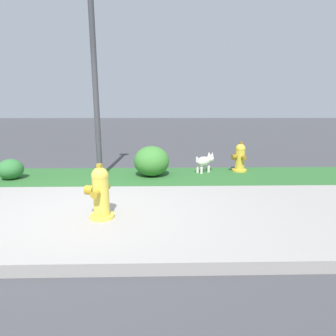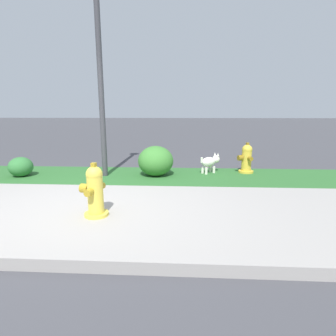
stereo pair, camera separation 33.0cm
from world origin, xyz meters
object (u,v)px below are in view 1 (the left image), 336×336
at_px(fire_hydrant_near_corner, 100,193).
at_px(fire_hydrant_far_end, 240,158).
at_px(shrub_bush_near_lamp, 11,169).
at_px(street_lamp, 92,29).
at_px(shrub_bush_mid_verge, 152,161).
at_px(small_white_dog, 205,161).

height_order(fire_hydrant_near_corner, fire_hydrant_far_end, fire_hydrant_near_corner).
bearing_deg(shrub_bush_near_lamp, fire_hydrant_far_end, 7.14).
xyz_separation_m(street_lamp, shrub_bush_mid_verge, (1.07, 0.07, -2.52)).
bearing_deg(fire_hydrant_near_corner, small_white_dog, -21.00).
distance_m(shrub_bush_mid_verge, shrub_bush_near_lamp, 2.82).
bearing_deg(street_lamp, shrub_bush_mid_verge, 3.98).
distance_m(fire_hydrant_far_end, shrub_bush_near_lamp, 4.82).
xyz_separation_m(fire_hydrant_near_corner, shrub_bush_near_lamp, (-2.26, 2.04, -0.13)).
height_order(small_white_dog, shrub_bush_mid_verge, shrub_bush_mid_verge).
xyz_separation_m(fire_hydrant_near_corner, small_white_dog, (1.72, 2.57, -0.09)).
distance_m(small_white_dog, shrub_bush_near_lamp, 4.02).
height_order(fire_hydrant_far_end, shrub_bush_mid_verge, fire_hydrant_far_end).
bearing_deg(shrub_bush_near_lamp, small_white_dog, 7.58).
bearing_deg(fire_hydrant_near_corner, shrub_bush_mid_verge, -0.85).
bearing_deg(small_white_dog, shrub_bush_mid_verge, 156.49).
bearing_deg(street_lamp, fire_hydrant_near_corner, -76.61).
distance_m(street_lamp, shrub_bush_mid_verge, 2.74).
distance_m(small_white_dog, street_lamp, 3.45).
xyz_separation_m(fire_hydrant_far_end, street_lamp, (-3.04, -0.45, 2.52)).
relative_size(fire_hydrant_near_corner, shrub_bush_near_lamp, 1.47).
height_order(fire_hydrant_near_corner, small_white_dog, fire_hydrant_near_corner).
bearing_deg(shrub_bush_mid_verge, shrub_bush_near_lamp, -175.53).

